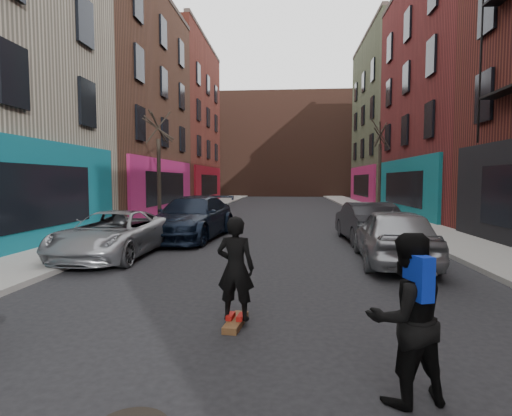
% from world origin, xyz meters
% --- Properties ---
extents(sidewalk_left, '(2.50, 84.00, 0.13)m').
position_xyz_m(sidewalk_left, '(-6.25, 30.00, 0.07)').
color(sidewalk_left, gray).
rests_on(sidewalk_left, ground).
extents(sidewalk_right, '(2.50, 84.00, 0.13)m').
position_xyz_m(sidewalk_right, '(6.25, 30.00, 0.07)').
color(sidewalk_right, gray).
rests_on(sidewalk_right, ground).
extents(building_far, '(40.00, 10.00, 14.00)m').
position_xyz_m(building_far, '(0.00, 56.00, 7.00)').
color(building_far, '#47281E').
rests_on(building_far, ground).
extents(tree_left_far, '(2.00, 2.00, 6.50)m').
position_xyz_m(tree_left_far, '(-6.20, 18.00, 3.38)').
color(tree_left_far, black).
rests_on(tree_left_far, sidewalk_left).
extents(tree_right_far, '(2.00, 2.00, 6.80)m').
position_xyz_m(tree_right_far, '(6.20, 24.00, 3.53)').
color(tree_right_far, black).
rests_on(tree_right_far, sidewalk_right).
extents(parked_left_far, '(2.29, 4.79, 1.32)m').
position_xyz_m(parked_left_far, '(-4.60, 9.01, 0.66)').
color(parked_left_far, '#92949A').
rests_on(parked_left_far, ground).
extents(parked_left_end, '(2.82, 5.69, 1.59)m').
position_xyz_m(parked_left_end, '(-3.20, 12.71, 0.79)').
color(parked_left_end, black).
rests_on(parked_left_end, ground).
extents(parked_right_far, '(2.10, 4.53, 1.50)m').
position_xyz_m(parked_right_far, '(3.20, 8.71, 0.75)').
color(parked_right_far, gray).
rests_on(parked_right_far, ground).
extents(parked_right_end, '(1.73, 4.42, 1.43)m').
position_xyz_m(parked_right_end, '(3.20, 12.46, 0.72)').
color(parked_right_end, black).
rests_on(parked_right_end, ground).
extents(skateboard, '(0.31, 0.82, 0.10)m').
position_xyz_m(skateboard, '(-0.37, 3.88, 0.05)').
color(skateboard, brown).
rests_on(skateboard, ground).
extents(skateboarder, '(0.62, 0.44, 1.58)m').
position_xyz_m(skateboarder, '(-0.37, 3.88, 0.89)').
color(skateboarder, black).
rests_on(skateboarder, skateboard).
extents(pedestrian, '(0.99, 0.87, 1.71)m').
position_xyz_m(pedestrian, '(1.58, 1.94, 0.86)').
color(pedestrian, black).
rests_on(pedestrian, ground).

